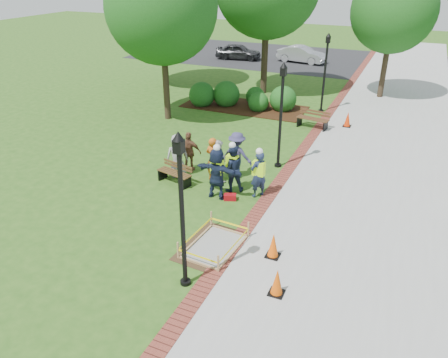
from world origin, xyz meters
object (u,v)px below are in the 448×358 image
at_px(hivis_worker_b, 259,173).
at_px(cone_front, 277,282).
at_px(lamp_near, 181,202).
at_px(hivis_worker_c, 232,167).
at_px(wet_concrete_pad, 214,241).
at_px(bench_near, 175,177).
at_px(hivis_worker_a, 217,172).

bearing_deg(hivis_worker_b, cone_front, -64.84).
height_order(cone_front, lamp_near, lamp_near).
bearing_deg(hivis_worker_c, lamp_near, -80.21).
xyz_separation_m(wet_concrete_pad, lamp_near, (-0.02, -1.77, 2.25)).
bearing_deg(wet_concrete_pad, bench_near, 134.73).
relative_size(wet_concrete_pad, hivis_worker_b, 1.30).
bearing_deg(hivis_worker_b, bench_near, -174.54).
relative_size(cone_front, hivis_worker_b, 0.41).
relative_size(bench_near, lamp_near, 0.35).
distance_m(bench_near, cone_front, 6.98).
relative_size(wet_concrete_pad, bench_near, 1.63).
height_order(wet_concrete_pad, lamp_near, lamp_near).
relative_size(wet_concrete_pad, cone_front, 3.15).
bearing_deg(lamp_near, bench_near, 122.32).
height_order(wet_concrete_pad, hivis_worker_a, hivis_worker_a).
distance_m(wet_concrete_pad, hivis_worker_b, 3.56).
bearing_deg(hivis_worker_c, hivis_worker_a, -112.69).
height_order(bench_near, hivis_worker_c, hivis_worker_c).
relative_size(lamp_near, hivis_worker_b, 2.28).
distance_m(hivis_worker_a, hivis_worker_c, 0.75).
relative_size(wet_concrete_pad, hivis_worker_c, 1.27).
distance_m(cone_front, hivis_worker_b, 5.20).
xyz_separation_m(hivis_worker_a, hivis_worker_b, (1.31, 0.65, -0.07)).
bearing_deg(lamp_near, hivis_worker_c, 99.79).
xyz_separation_m(wet_concrete_pad, cone_front, (2.29, -1.20, 0.14)).
relative_size(bench_near, cone_front, 1.94).
bearing_deg(hivis_worker_c, hivis_worker_b, -2.11).
xyz_separation_m(wet_concrete_pad, hivis_worker_a, (-1.22, 2.84, 0.77)).
bearing_deg(bench_near, hivis_worker_b, 5.46).
bearing_deg(cone_front, lamp_near, -165.91).
height_order(bench_near, hivis_worker_a, hivis_worker_a).
bearing_deg(hivis_worker_b, lamp_near, -91.18).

